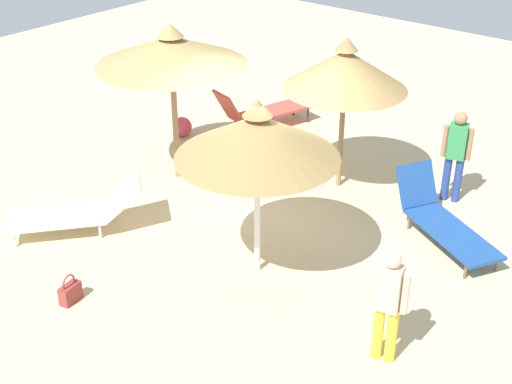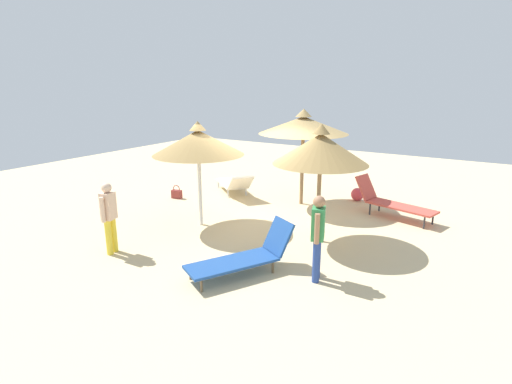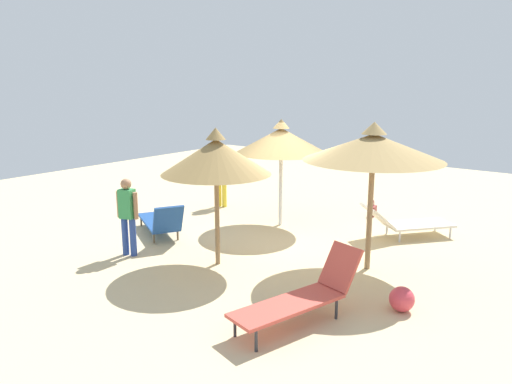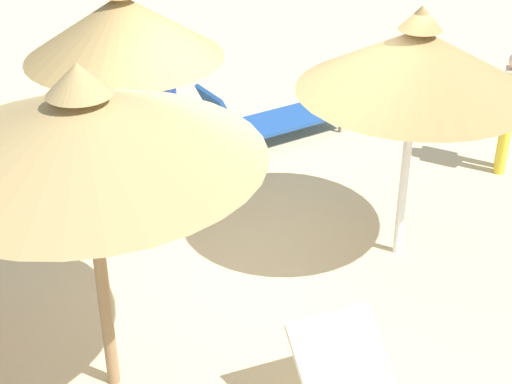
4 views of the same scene
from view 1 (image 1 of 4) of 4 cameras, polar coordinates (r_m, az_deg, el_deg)
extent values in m
cube|color=beige|center=(11.51, 0.08, -2.21)|extent=(24.00, 24.00, 0.10)
cylinder|color=white|center=(9.70, 0.11, -1.27)|extent=(0.09, 0.09, 2.03)
cone|color=#997A47|center=(9.22, 0.11, 4.44)|extent=(2.19, 2.19, 0.59)
cone|color=#997A47|center=(9.06, 0.11, 6.73)|extent=(0.39, 0.39, 0.22)
cylinder|color=olive|center=(12.31, -6.50, 6.35)|extent=(0.10, 0.10, 2.44)
cone|color=tan|center=(11.95, -6.79, 11.13)|extent=(2.52, 2.52, 0.48)
cone|color=tan|center=(11.86, -6.88, 12.70)|extent=(0.45, 0.45, 0.22)
cylinder|color=olive|center=(12.09, 6.83, 4.83)|extent=(0.09, 0.09, 2.03)
cone|color=#997A47|center=(11.71, 7.13, 9.66)|extent=(2.05, 2.05, 0.65)
cone|color=#997A47|center=(11.58, 7.26, 11.65)|extent=(0.37, 0.37, 0.22)
cube|color=silver|center=(11.35, -15.56, -1.94)|extent=(1.48, 1.60, 0.05)
cylinder|color=silver|center=(11.26, -18.68, -3.63)|extent=(0.04, 0.04, 0.25)
cylinder|color=silver|center=(11.76, -18.43, -2.13)|extent=(0.04, 0.04, 0.25)
cylinder|color=silver|center=(11.13, -12.32, -3.07)|extent=(0.04, 0.04, 0.25)
cylinder|color=silver|center=(11.64, -12.35, -1.58)|extent=(0.04, 0.04, 0.25)
cube|color=silver|center=(11.17, -10.53, -0.33)|extent=(0.91, 0.89, 0.50)
cube|color=#CC4C3F|center=(14.62, 1.30, 6.47)|extent=(1.02, 1.86, 0.05)
cylinder|color=#2D2D33|center=(15.29, 3.01, 6.71)|extent=(0.04, 0.04, 0.32)
cylinder|color=#2D2D33|center=(14.94, 4.16, 6.14)|extent=(0.04, 0.04, 0.32)
cylinder|color=#2D2D33|center=(14.48, -1.66, 5.44)|extent=(0.04, 0.04, 0.32)
cylinder|color=#2D2D33|center=(14.11, -0.56, 4.82)|extent=(0.04, 0.04, 0.32)
cube|color=#CC4C3F|center=(13.94, -2.22, 6.78)|extent=(0.66, 0.53, 0.64)
cube|color=#1E478C|center=(10.95, 15.36, -3.20)|extent=(1.80, 1.37, 0.05)
cylinder|color=brown|center=(10.72, 18.62, -5.39)|extent=(0.04, 0.04, 0.24)
cylinder|color=brown|center=(10.42, 16.35, -6.07)|extent=(0.04, 0.04, 0.24)
cylinder|color=brown|center=(11.64, 14.30, -1.83)|extent=(0.04, 0.04, 0.24)
cylinder|color=brown|center=(11.37, 12.11, -2.35)|extent=(0.04, 0.04, 0.24)
cube|color=#1E478C|center=(11.48, 12.68, 0.60)|extent=(0.61, 0.72, 0.63)
cylinder|color=navy|center=(12.22, 15.77, 0.93)|extent=(0.13, 0.13, 0.78)
cylinder|color=navy|center=(12.23, 14.91, 1.08)|extent=(0.13, 0.13, 0.78)
cube|color=#338C4C|center=(11.94, 15.76, 3.91)|extent=(0.34, 0.30, 0.59)
sphere|color=#A57554|center=(11.78, 16.01, 5.68)|extent=(0.21, 0.21, 0.21)
cylinder|color=#A57554|center=(11.94, 16.65, 3.64)|extent=(0.09, 0.09, 0.54)
cylinder|color=#A57554|center=(11.96, 14.83, 3.96)|extent=(0.09, 0.09, 0.54)
cylinder|color=yellow|center=(8.66, 10.75, -11.16)|extent=(0.13, 0.13, 0.75)
cylinder|color=yellow|center=(8.69, 9.70, -10.90)|extent=(0.13, 0.13, 0.75)
cube|color=beige|center=(8.28, 10.61, -7.52)|extent=(0.31, 0.28, 0.56)
sphere|color=beige|center=(8.06, 10.85, -5.32)|extent=(0.20, 0.20, 0.20)
cylinder|color=beige|center=(8.26, 11.81, -7.96)|extent=(0.09, 0.09, 0.52)
cylinder|color=beige|center=(8.32, 9.39, -7.39)|extent=(0.09, 0.09, 0.52)
cube|color=maroon|center=(9.88, -14.57, -7.81)|extent=(0.21, 0.34, 0.26)
torus|color=maroon|center=(9.78, -14.70, -6.97)|extent=(0.07, 0.23, 0.23)
sphere|color=#D83F4C|center=(14.33, -5.90, 5.20)|extent=(0.39, 0.39, 0.39)
camera|label=2|loc=(13.05, 48.21, 8.68)|focal=28.13mm
camera|label=3|loc=(20.14, 3.03, 21.72)|focal=34.50mm
camera|label=4|loc=(12.78, -31.31, 18.73)|focal=54.50mm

